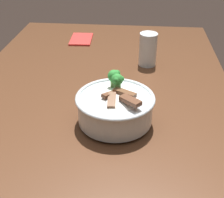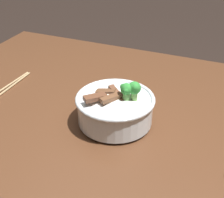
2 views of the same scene
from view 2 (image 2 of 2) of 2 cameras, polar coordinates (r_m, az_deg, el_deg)
The scene contains 3 objects.
dining_table at distance 1.04m, azimuth 6.35°, elevation -6.94°, with size 1.57×0.92×0.78m.
rice_bowl at distance 0.92m, azimuth 0.58°, elevation -1.39°, with size 0.22×0.22×0.14m.
chopsticks_pair at distance 1.17m, azimuth -17.57°, elevation 2.08°, with size 0.03×0.23×0.01m.
Camera 2 is at (-0.21, 0.79, 1.33)m, focal length 52.35 mm.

